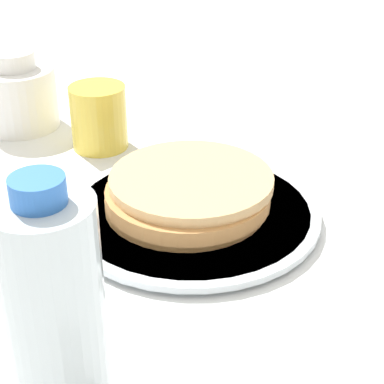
# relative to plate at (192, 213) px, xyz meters

# --- Properties ---
(ground_plane) EXTENTS (4.00, 4.00, 0.00)m
(ground_plane) POSITION_rel_plate_xyz_m (0.02, -0.01, -0.01)
(ground_plane) COLOR white
(plate) EXTENTS (0.28, 0.28, 0.01)m
(plate) POSITION_rel_plate_xyz_m (0.00, 0.00, 0.00)
(plate) COLOR silver
(plate) RESTS_ON ground_plane
(pancake_stack) EXTENTS (0.18, 0.19, 0.04)m
(pancake_stack) POSITION_rel_plate_xyz_m (-0.00, -0.00, 0.03)
(pancake_stack) COLOR tan
(pancake_stack) RESTS_ON plate
(juice_glass) EXTENTS (0.07, 0.07, 0.08)m
(juice_glass) POSITION_rel_plate_xyz_m (-0.06, 0.21, 0.04)
(juice_glass) COLOR yellow
(juice_glass) RESTS_ON ground_plane
(cream_jug) EXTENTS (0.11, 0.11, 0.11)m
(cream_jug) POSITION_rel_plate_xyz_m (-0.16, 0.31, 0.04)
(cream_jug) COLOR white
(cream_jug) RESTS_ON ground_plane
(water_bottle_far) EXTENTS (0.07, 0.07, 0.19)m
(water_bottle_far) POSITION_rel_plate_xyz_m (-0.16, -0.22, 0.08)
(water_bottle_far) COLOR silver
(water_bottle_far) RESTS_ON ground_plane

